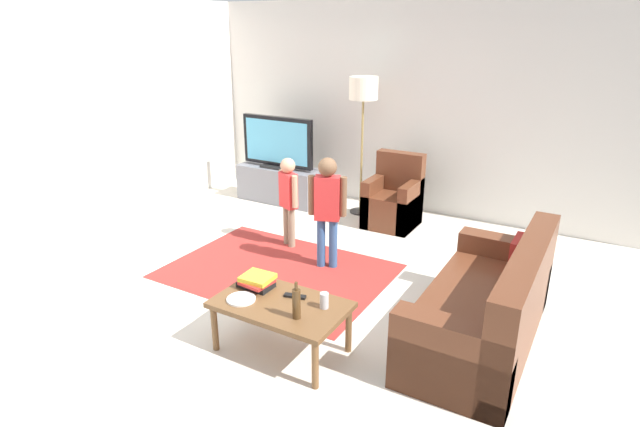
{
  "coord_description": "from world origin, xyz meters",
  "views": [
    {
      "loc": [
        2.38,
        -3.47,
        2.38
      ],
      "look_at": [
        0.0,
        0.6,
        0.65
      ],
      "focal_mm": 28.95,
      "sensor_mm": 36.0,
      "label": 1
    }
  ],
  "objects_px": {
    "plate": "(241,299)",
    "tv_remote": "(295,296)",
    "child_center": "(327,203)",
    "bottle": "(296,303)",
    "coffee_table": "(281,308)",
    "soda_can": "(324,300)",
    "tv": "(277,143)",
    "floor_lamp": "(363,96)",
    "armchair": "(394,202)",
    "book_stack": "(257,281)",
    "child_near_tv": "(288,194)",
    "tv_stand": "(279,184)",
    "couch": "(491,311)"
  },
  "relations": [
    {
      "from": "tv",
      "to": "child_near_tv",
      "type": "height_order",
      "value": "tv"
    },
    {
      "from": "floor_lamp",
      "to": "plate",
      "type": "height_order",
      "value": "floor_lamp"
    },
    {
      "from": "tv_remote",
      "to": "soda_can",
      "type": "bearing_deg",
      "value": -18.07
    },
    {
      "from": "tv_stand",
      "to": "plate",
      "type": "height_order",
      "value": "tv_stand"
    },
    {
      "from": "floor_lamp",
      "to": "book_stack",
      "type": "height_order",
      "value": "floor_lamp"
    },
    {
      "from": "tv_stand",
      "to": "child_near_tv",
      "type": "height_order",
      "value": "child_near_tv"
    },
    {
      "from": "child_near_tv",
      "to": "child_center",
      "type": "xyz_separation_m",
      "value": [
        0.65,
        -0.26,
        0.09
      ]
    },
    {
      "from": "tv",
      "to": "floor_lamp",
      "type": "relative_size",
      "value": 0.62
    },
    {
      "from": "floor_lamp",
      "to": "coffee_table",
      "type": "height_order",
      "value": "floor_lamp"
    },
    {
      "from": "coffee_table",
      "to": "tv_remote",
      "type": "relative_size",
      "value": 5.88
    },
    {
      "from": "book_stack",
      "to": "plate",
      "type": "bearing_deg",
      "value": -85.27
    },
    {
      "from": "couch",
      "to": "plate",
      "type": "bearing_deg",
      "value": -148.13
    },
    {
      "from": "tv",
      "to": "soda_can",
      "type": "xyz_separation_m",
      "value": [
        2.39,
        -2.86,
        -0.37
      ]
    },
    {
      "from": "couch",
      "to": "tv_remote",
      "type": "height_order",
      "value": "couch"
    },
    {
      "from": "tv",
      "to": "bottle",
      "type": "distance_m",
      "value": 3.85
    },
    {
      "from": "floor_lamp",
      "to": "book_stack",
      "type": "bearing_deg",
      "value": -79.51
    },
    {
      "from": "child_near_tv",
      "to": "tv_remote",
      "type": "distance_m",
      "value": 1.97
    },
    {
      "from": "soda_can",
      "to": "armchair",
      "type": "bearing_deg",
      "value": 102.37
    },
    {
      "from": "book_stack",
      "to": "tv_remote",
      "type": "relative_size",
      "value": 1.62
    },
    {
      "from": "coffee_table",
      "to": "soda_can",
      "type": "bearing_deg",
      "value": 17.35
    },
    {
      "from": "plate",
      "to": "tv_remote",
      "type": "bearing_deg",
      "value": 36.05
    },
    {
      "from": "tv",
      "to": "couch",
      "type": "relative_size",
      "value": 0.61
    },
    {
      "from": "couch",
      "to": "soda_can",
      "type": "xyz_separation_m",
      "value": [
        -1.04,
        -0.8,
        0.19
      ]
    },
    {
      "from": "tv",
      "to": "floor_lamp",
      "type": "height_order",
      "value": "floor_lamp"
    },
    {
      "from": "child_center",
      "to": "book_stack",
      "type": "distance_m",
      "value": 1.39
    },
    {
      "from": "tv_stand",
      "to": "soda_can",
      "type": "relative_size",
      "value": 10.0
    },
    {
      "from": "tv",
      "to": "coffee_table",
      "type": "bearing_deg",
      "value": -55.09
    },
    {
      "from": "soda_can",
      "to": "child_near_tv",
      "type": "bearing_deg",
      "value": 130.54
    },
    {
      "from": "tv_remote",
      "to": "floor_lamp",
      "type": "bearing_deg",
      "value": 92.96
    },
    {
      "from": "book_stack",
      "to": "tv_remote",
      "type": "bearing_deg",
      "value": 2.79
    },
    {
      "from": "child_center",
      "to": "plate",
      "type": "xyz_separation_m",
      "value": [
        0.15,
        -1.59,
        -0.27
      ]
    },
    {
      "from": "armchair",
      "to": "child_center",
      "type": "relative_size",
      "value": 0.77
    },
    {
      "from": "tv_remote",
      "to": "child_near_tv",
      "type": "bearing_deg",
      "value": 111.08
    },
    {
      "from": "book_stack",
      "to": "plate",
      "type": "relative_size",
      "value": 1.25
    },
    {
      "from": "floor_lamp",
      "to": "child_center",
      "type": "relative_size",
      "value": 1.53
    },
    {
      "from": "couch",
      "to": "soda_can",
      "type": "bearing_deg",
      "value": -142.43
    },
    {
      "from": "bottle",
      "to": "plate",
      "type": "distance_m",
      "value": 0.51
    },
    {
      "from": "tv_remote",
      "to": "soda_can",
      "type": "height_order",
      "value": "soda_can"
    },
    {
      "from": "tv_remote",
      "to": "couch",
      "type": "bearing_deg",
      "value": 16.92
    },
    {
      "from": "floor_lamp",
      "to": "soda_can",
      "type": "xyz_separation_m",
      "value": [
        1.18,
        -3.03,
        -1.06
      ]
    },
    {
      "from": "soda_can",
      "to": "plate",
      "type": "distance_m",
      "value": 0.64
    },
    {
      "from": "coffee_table",
      "to": "bottle",
      "type": "height_order",
      "value": "bottle"
    },
    {
      "from": "tv",
      "to": "child_near_tv",
      "type": "distance_m",
      "value": 1.6
    },
    {
      "from": "child_center",
      "to": "bottle",
      "type": "height_order",
      "value": "child_center"
    },
    {
      "from": "floor_lamp",
      "to": "coffee_table",
      "type": "bearing_deg",
      "value": -74.66
    },
    {
      "from": "book_stack",
      "to": "soda_can",
      "type": "height_order",
      "value": "soda_can"
    },
    {
      "from": "armchair",
      "to": "soda_can",
      "type": "relative_size",
      "value": 7.5
    },
    {
      "from": "book_stack",
      "to": "coffee_table",
      "type": "bearing_deg",
      "value": -19.06
    },
    {
      "from": "armchair",
      "to": "plate",
      "type": "xyz_separation_m",
      "value": [
        0.02,
        -3.06,
        0.13
      ]
    },
    {
      "from": "plate",
      "to": "coffee_table",
      "type": "bearing_deg",
      "value": 23.22
    }
  ]
}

